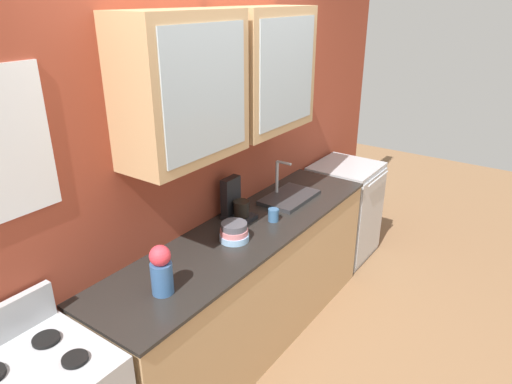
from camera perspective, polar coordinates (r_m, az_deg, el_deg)
ground_plane at (r=3.58m, az=-0.98°, el=-17.53°), size 10.00×10.00×0.00m
back_wall_unit at (r=3.01m, az=-5.91°, el=7.58°), size 4.91×0.45×2.87m
counter at (r=3.31m, az=-1.03°, el=-11.58°), size 2.40×0.61×0.90m
sink_faucet at (r=3.52m, az=4.06°, el=-0.53°), size 0.46×0.29×0.29m
bowl_stack at (r=2.93m, az=-2.69°, el=-4.95°), size 0.19×0.19×0.12m
vase at (r=2.45m, az=-11.56°, el=-9.36°), size 0.11×0.11×0.28m
cup_near_sink at (r=3.17m, az=2.17°, el=-2.81°), size 0.11×0.07×0.09m
dishwasher at (r=4.47m, az=10.70°, el=-2.21°), size 0.58×0.59×0.90m
coffee_maker at (r=3.19m, az=-2.53°, el=-1.46°), size 0.17×0.20×0.29m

